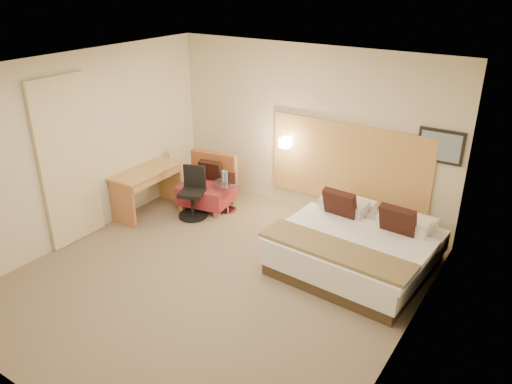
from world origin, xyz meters
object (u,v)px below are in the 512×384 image
Objects in this scene: lounge_chair at (208,186)px; side_table at (227,195)px; desk_chair at (193,197)px; desk at (147,179)px; bed at (357,247)px.

side_table is at bearing -2.25° from lounge_chair.
desk_chair is at bearing -128.76° from side_table.
desk is at bearing -131.18° from lounge_chair.
desk is 0.80m from desk_chair.
desk is at bearing -145.23° from side_table.
desk is (-3.52, -0.31, 0.28)m from bed.
side_table is (0.40, -0.02, -0.06)m from lounge_chair.
side_table is at bearing 170.28° from bed.
desk_chair reaches higher than desk.
bed is 2.82m from desk_chair.
lounge_chair is at bearing 177.75° from side_table.
desk is 1.45× the size of desk_chair.
lounge_chair reaches higher than desk_chair.
bed is 2.50m from side_table.
lounge_chair reaches higher than desk.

